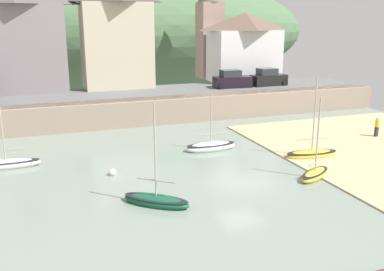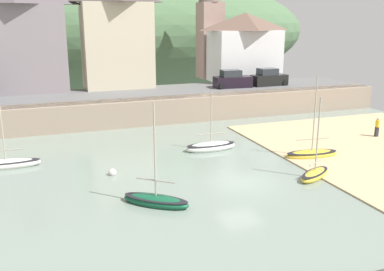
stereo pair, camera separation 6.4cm
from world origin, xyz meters
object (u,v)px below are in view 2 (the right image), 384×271
at_px(waterfront_building_centre, 117,36).
at_px(parked_car_end_of_row, 269,78).
at_px(parked_car_by_wall, 232,80).
at_px(person_near_water, 377,126).
at_px(waterfront_building_left, 19,37).
at_px(mooring_buoy, 112,173).
at_px(dinghy_open_wooden, 315,174).
at_px(waterfront_building_right, 245,47).
at_px(sailboat_blue_trim, 156,200).
at_px(sailboat_white_hull, 211,147).
at_px(church_with_spire, 210,19).
at_px(sailboat_far_left, 312,154).
at_px(motorboat_with_cabin, 6,164).

xyz_separation_m(waterfront_building_centre, parked_car_end_of_row, (16.27, -4.50, -4.77)).
relative_size(parked_car_by_wall, person_near_water, 2.60).
bearing_deg(waterfront_building_left, person_near_water, -35.22).
bearing_deg(mooring_buoy, dinghy_open_wooden, -22.35).
distance_m(waterfront_building_right, mooring_buoy, 29.82).
relative_size(parked_car_by_wall, parked_car_end_of_row, 1.01).
distance_m(waterfront_building_centre, sailboat_blue_trim, 27.95).
height_order(waterfront_building_centre, parked_car_by_wall, waterfront_building_centre).
height_order(sailboat_white_hull, person_near_water, sailboat_white_hull).
bearing_deg(church_with_spire, waterfront_building_left, -169.86).
bearing_deg(waterfront_building_centre, sailboat_white_hull, -79.05).
bearing_deg(church_with_spire, waterfront_building_centre, -162.24).
bearing_deg(sailboat_white_hull, person_near_water, -6.34).
bearing_deg(church_with_spire, dinghy_open_wooden, -99.56).
height_order(sailboat_white_hull, sailboat_far_left, sailboat_far_left).
xyz_separation_m(waterfront_building_right, parked_car_by_wall, (-3.68, -4.50, -3.31)).
bearing_deg(waterfront_building_centre, sailboat_far_left, -66.59).
bearing_deg(waterfront_building_right, waterfront_building_centre, 180.00).
xyz_separation_m(waterfront_building_left, waterfront_building_centre, (9.88, 0.00, -0.04)).
height_order(sailboat_blue_trim, parked_car_end_of_row, sailboat_blue_trim).
relative_size(waterfront_building_centre, parked_car_by_wall, 2.61).
distance_m(parked_car_by_wall, mooring_buoy, 23.54).
relative_size(person_near_water, mooring_buoy, 3.11).
bearing_deg(sailboat_blue_trim, person_near_water, 58.00).
bearing_deg(sailboat_white_hull, motorboat_with_cabin, 175.75).
height_order(waterfront_building_centre, sailboat_blue_trim, waterfront_building_centre).
bearing_deg(dinghy_open_wooden, waterfront_building_left, 93.84).
relative_size(motorboat_with_cabin, parked_car_end_of_row, 1.16).
height_order(sailboat_far_left, parked_car_by_wall, sailboat_far_left).
xyz_separation_m(church_with_spire, sailboat_far_left, (-2.75, -26.49, -9.46)).
relative_size(parked_car_by_wall, mooring_buoy, 8.07).
relative_size(sailboat_blue_trim, parked_car_end_of_row, 1.39).
bearing_deg(sailboat_white_hull, parked_car_by_wall, 58.69).
height_order(waterfront_building_right, sailboat_blue_trim, waterfront_building_right).
xyz_separation_m(waterfront_building_left, dinghy_open_wooden, (17.30, -26.15, -7.76)).
bearing_deg(parked_car_by_wall, motorboat_with_cabin, -146.63).
bearing_deg(sailboat_blue_trim, waterfront_building_centre, 123.22).
xyz_separation_m(parked_car_by_wall, parked_car_end_of_row, (4.55, 0.00, 0.00)).
bearing_deg(sailboat_white_hull, church_with_spire, 67.50).
height_order(waterfront_building_right, person_near_water, waterfront_building_right).
bearing_deg(mooring_buoy, parked_car_by_wall, 45.81).
bearing_deg(waterfront_building_left, sailboat_white_hull, -53.73).
distance_m(sailboat_blue_trim, motorboat_with_cabin, 12.22).
height_order(waterfront_building_left, church_with_spire, church_with_spire).
bearing_deg(parked_car_by_wall, church_with_spire, 88.76).
relative_size(dinghy_open_wooden, person_near_water, 3.30).
bearing_deg(sailboat_far_left, dinghy_open_wooden, -116.46).
height_order(motorboat_with_cabin, parked_car_by_wall, motorboat_with_cabin).
bearing_deg(waterfront_building_right, sailboat_far_left, -104.13).
bearing_deg(sailboat_white_hull, waterfront_building_right, 56.42).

